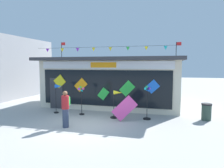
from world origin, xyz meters
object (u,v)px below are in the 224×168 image
at_px(trash_bin, 206,112).
at_px(wind_spinner_center_right, 147,103).
at_px(kite_shop_building, 114,81).
at_px(wind_spinner_far_left, 58,91).
at_px(wind_spinner_center_left, 117,100).
at_px(wind_spinner_left, 81,96).
at_px(person_near_camera, 66,108).
at_px(display_kite_on_ground, 125,108).

bearing_deg(trash_bin, wind_spinner_center_right, -167.25).
relative_size(kite_shop_building, wind_spinner_center_right, 5.24).
height_order(wind_spinner_far_left, trash_bin, wind_spinner_far_left).
bearing_deg(wind_spinner_center_left, wind_spinner_center_right, 6.60).
bearing_deg(wind_spinner_left, wind_spinner_center_left, -4.93).
relative_size(wind_spinner_center_right, person_near_camera, 1.07).
bearing_deg(wind_spinner_far_left, person_near_camera, -53.26).
distance_m(kite_shop_building, display_kite_on_ground, 4.82).
height_order(wind_spinner_left, wind_spinner_center_left, wind_spinner_left).
distance_m(kite_shop_building, wind_spinner_center_right, 4.72).
bearing_deg(kite_shop_building, wind_spinner_left, -104.19).
height_order(wind_spinner_center_right, display_kite_on_ground, wind_spinner_center_right).
bearing_deg(display_kite_on_ground, wind_spinner_center_left, 138.39).
distance_m(kite_shop_building, wind_spinner_center_left, 4.14).
height_order(kite_shop_building, wind_spinner_left, kite_shop_building).
distance_m(wind_spinner_far_left, wind_spinner_left, 1.52).
height_order(kite_shop_building, wind_spinner_center_left, kite_shop_building).
relative_size(wind_spinner_far_left, wind_spinner_center_right, 0.96).
bearing_deg(display_kite_on_ground, wind_spinner_far_left, 170.86).
bearing_deg(person_near_camera, trash_bin, 18.99).
bearing_deg(kite_shop_building, wind_spinner_center_left, -73.27).
xyz_separation_m(wind_spinner_left, trash_bin, (6.70, 0.68, -0.62)).
bearing_deg(wind_spinner_far_left, kite_shop_building, 56.70).
height_order(kite_shop_building, wind_spinner_far_left, kite_shop_building).
relative_size(wind_spinner_left, person_near_camera, 0.99).
bearing_deg(wind_spinner_far_left, wind_spinner_center_left, -3.04).
xyz_separation_m(wind_spinner_far_left, wind_spinner_left, (1.50, -0.01, -0.23)).
distance_m(kite_shop_building, trash_bin, 6.63).
height_order(wind_spinner_center_left, trash_bin, wind_spinner_center_left).
bearing_deg(wind_spinner_center_right, trash_bin, 12.75).
bearing_deg(trash_bin, kite_shop_building, 152.03).
bearing_deg(wind_spinner_far_left, wind_spinner_center_right, -0.08).
bearing_deg(person_near_camera, display_kite_on_ground, 29.09).
bearing_deg(person_near_camera, wind_spinner_left, 90.16).
distance_m(wind_spinner_center_right, person_near_camera, 4.18).
distance_m(wind_spinner_far_left, wind_spinner_center_left, 3.64).
relative_size(wind_spinner_far_left, display_kite_on_ground, 1.40).
distance_m(wind_spinner_far_left, display_kite_on_ground, 4.26).
bearing_deg(kite_shop_building, wind_spinner_far_left, -123.30).
xyz_separation_m(wind_spinner_center_right, display_kite_on_ground, (-1.06, -0.66, -0.22)).
xyz_separation_m(kite_shop_building, wind_spinner_far_left, (-2.45, -3.72, -0.39)).
bearing_deg(person_near_camera, kite_shop_building, 77.38).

